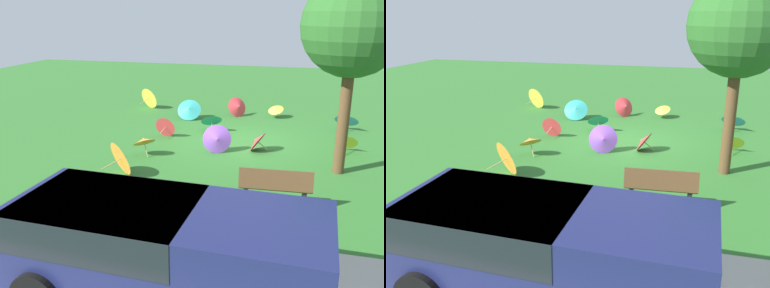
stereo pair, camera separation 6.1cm
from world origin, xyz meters
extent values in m
plane|color=#2D6B28|center=(0.00, 0.00, 0.00)|extent=(40.00, 40.00, 0.00)
cube|color=#191E4C|center=(-0.21, 8.19, 0.85)|extent=(4.67, 2.08, 1.35)
cube|color=black|center=(0.70, 8.15, 1.25)|extent=(2.65, 2.02, 0.55)
cylinder|color=black|center=(1.36, 7.18, 0.38)|extent=(0.77, 0.25, 0.76)
cylinder|color=black|center=(-1.86, 7.30, 0.38)|extent=(0.77, 0.25, 0.76)
cube|color=brown|center=(-1.51, 4.45, 0.45)|extent=(1.62, 0.54, 0.05)
cube|color=brown|center=(-1.52, 4.65, 0.68)|extent=(1.60, 0.21, 0.45)
cube|color=black|center=(-0.87, 4.48, 0.23)|extent=(0.10, 0.41, 0.45)
cube|color=black|center=(-2.15, 4.41, 0.23)|extent=(0.10, 0.41, 0.45)
cylinder|color=brown|center=(-3.02, 2.00, 1.53)|extent=(0.30, 0.30, 3.07)
sphere|color=#286023|center=(-3.02, 2.00, 3.83)|extent=(2.56, 2.56, 2.56)
cylinder|color=tan|center=(2.44, 2.09, 0.20)|extent=(0.19, 0.19, 0.41)
cone|color=orange|center=(2.54, 1.99, 0.46)|extent=(0.93, 0.93, 0.44)
sphere|color=tan|center=(2.57, 1.96, 0.52)|extent=(0.06, 0.06, 0.05)
cylinder|color=tan|center=(-0.88, 0.76, 0.19)|extent=(0.33, 0.09, 0.23)
cone|color=#D8383F|center=(-0.68, 0.72, 0.33)|extent=(0.63, 0.81, 0.66)
sphere|color=tan|center=(-0.63, 0.71, 0.36)|extent=(0.06, 0.05, 0.05)
cylinder|color=tan|center=(0.54, 0.90, 0.35)|extent=(0.14, 0.50, 0.17)
cone|color=purple|center=(0.47, 1.21, 0.44)|extent=(0.94, 0.57, 0.88)
sphere|color=tan|center=(0.45, 1.28, 0.46)|extent=(0.05, 0.05, 0.04)
cylinder|color=tan|center=(1.08, -0.95, 0.20)|extent=(0.15, 0.32, 0.40)
cone|color=teal|center=(1.16, -1.14, 0.45)|extent=(0.95, 0.91, 0.59)
sphere|color=tan|center=(1.18, -1.18, 0.51)|extent=(0.05, 0.06, 0.05)
cylinder|color=tan|center=(0.79, -3.79, 0.27)|extent=(0.36, 0.37, 0.24)
cone|color=#D8383F|center=(0.56, -3.56, 0.42)|extent=(0.95, 0.95, 0.83)
sphere|color=tan|center=(0.51, -3.50, 0.45)|extent=(0.06, 0.06, 0.05)
cylinder|color=tan|center=(-3.34, 0.34, 0.16)|extent=(0.04, 0.36, 0.32)
cone|color=yellow|center=(-3.35, 0.11, 0.36)|extent=(0.70, 0.58, 0.60)
sphere|color=tan|center=(-3.35, 0.06, 0.40)|extent=(0.04, 0.05, 0.05)
cylinder|color=tan|center=(2.55, 0.19, 0.29)|extent=(0.07, 0.40, 0.14)
cone|color=#D8383F|center=(2.52, -0.07, 0.36)|extent=(0.75, 0.41, 0.72)
sphere|color=tan|center=(2.51, -0.13, 0.38)|extent=(0.04, 0.05, 0.04)
cylinder|color=tan|center=(-3.51, -2.26, 0.19)|extent=(0.09, 0.29, 0.38)
cone|color=#4C8CE5|center=(-3.56, -2.44, 0.44)|extent=(0.99, 0.94, 0.62)
sphere|color=tan|center=(-3.57, -2.48, 0.50)|extent=(0.05, 0.06, 0.05)
cylinder|color=tan|center=(2.41, -2.85, 0.19)|extent=(0.08, 0.43, 0.38)
cone|color=teal|center=(2.38, -2.59, 0.42)|extent=(1.02, 0.85, 0.80)
sphere|color=tan|center=(2.37, -2.53, 0.47)|extent=(0.04, 0.06, 0.05)
cylinder|color=tan|center=(2.74, 3.87, 0.36)|extent=(0.38, 0.44, 0.21)
cone|color=orange|center=(2.52, 3.61, 0.48)|extent=(1.02, 0.96, 0.96)
sphere|color=tan|center=(2.47, 3.55, 0.50)|extent=(0.06, 0.06, 0.05)
cylinder|color=tan|center=(4.75, -3.83, 0.36)|extent=(0.30, 0.50, 0.20)
cone|color=yellow|center=(4.56, -4.15, 0.47)|extent=(1.04, 0.86, 0.95)
sphere|color=tan|center=(4.52, -4.24, 0.50)|extent=(0.05, 0.06, 0.05)
cylinder|color=tan|center=(-0.98, -3.79, 0.16)|extent=(0.10, 0.17, 0.33)
cone|color=yellow|center=(-0.94, -3.70, 0.38)|extent=(0.81, 0.81, 0.38)
sphere|color=tan|center=(-0.92, -3.67, 0.43)|extent=(0.05, 0.06, 0.05)
camera|label=1|loc=(-1.95, 13.40, 4.21)|focal=39.92mm
camera|label=2|loc=(-2.01, 13.38, 4.21)|focal=39.92mm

